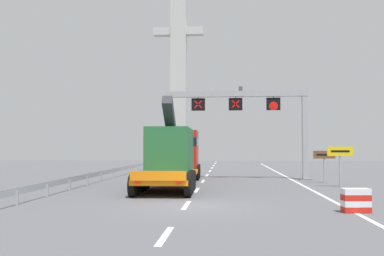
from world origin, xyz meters
name	(u,v)px	position (x,y,z in m)	size (l,w,h in m)	color
ground	(192,206)	(0.00, 0.00, 0.00)	(112.00, 112.00, 0.00)	#5B5B60
lane_markings	(209,173)	(-0.27, 21.99, 0.01)	(0.20, 58.58, 0.01)	silver
edge_line_right	(297,183)	(6.20, 12.00, 0.01)	(0.20, 63.00, 0.01)	silver
overhead_lane_gantry	(255,108)	(3.58, 14.63, 5.34)	(10.90, 0.90, 6.96)	#9EA0A5
heavy_haul_truck_orange	(175,154)	(-1.97, 10.30, 1.99)	(3.28, 14.11, 5.30)	orange
exit_sign_yellow	(340,156)	(8.27, 8.90, 1.88)	(1.53, 0.15, 2.46)	#9EA0A5
tourist_info_sign_brown	(324,158)	(7.98, 11.83, 1.65)	(1.45, 0.15, 2.17)	#9EA0A5
crash_barrier_striped	(356,201)	(6.25, -1.25, 0.45)	(1.05, 0.61, 0.90)	red
guardrail_left	(107,172)	(-7.34, 13.08, 0.56)	(0.13, 30.15, 0.76)	#999EA3
bridge_pylon_distant	(179,54)	(-7.31, 59.52, 19.24)	(9.00, 2.00, 37.70)	#B7B7B2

